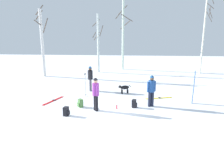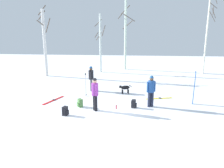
{
  "view_description": "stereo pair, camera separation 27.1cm",
  "coord_description": "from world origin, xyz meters",
  "px_view_note": "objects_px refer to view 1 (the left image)",
  "views": [
    {
      "loc": [
        0.82,
        -9.5,
        3.79
      ],
      "look_at": [
        -0.21,
        2.22,
        1.0
      ],
      "focal_mm": 33.21,
      "sensor_mm": 36.0,
      "label": 1
    },
    {
      "loc": [
        1.09,
        -9.48,
        3.79
      ],
      "look_at": [
        -0.21,
        2.22,
        1.0
      ],
      "focal_mm": 33.21,
      "sensor_mm": 36.0,
      "label": 2
    }
  ],
  "objects_px": {
    "person_0": "(90,77)",
    "birch_tree_3": "(204,33)",
    "birch_tree_0": "(42,42)",
    "ski_poles_0": "(85,84)",
    "birch_tree_2": "(123,34)",
    "water_bottle_0": "(117,107)",
    "backpack_2": "(66,111)",
    "birch_tree_1": "(98,43)",
    "ski_pair_lying_0": "(53,101)",
    "ski_pair_planted_0": "(194,87)",
    "ski_pair_lying_1": "(159,98)",
    "person_1": "(96,92)",
    "backpack_0": "(134,104)",
    "backpack_1": "(80,103)",
    "dog": "(124,88)",
    "person_2": "(151,89)"
  },
  "relations": [
    {
      "from": "person_0",
      "to": "birch_tree_3",
      "type": "xyz_separation_m",
      "value": [
        9.8,
        7.57,
        2.98
      ]
    },
    {
      "from": "birch_tree_0",
      "to": "ski_poles_0",
      "type": "bearing_deg",
      "value": -49.52
    },
    {
      "from": "person_0",
      "to": "ski_poles_0",
      "type": "distance_m",
      "value": 1.32
    },
    {
      "from": "ski_poles_0",
      "to": "birch_tree_2",
      "type": "relative_size",
      "value": 0.2
    },
    {
      "from": "water_bottle_0",
      "to": "birch_tree_0",
      "type": "height_order",
      "value": "birch_tree_0"
    },
    {
      "from": "backpack_2",
      "to": "birch_tree_1",
      "type": "height_order",
      "value": "birch_tree_1"
    },
    {
      "from": "person_0",
      "to": "ski_pair_lying_0",
      "type": "relative_size",
      "value": 0.95
    },
    {
      "from": "ski_pair_planted_0",
      "to": "ski_pair_lying_1",
      "type": "xyz_separation_m",
      "value": [
        -1.79,
        0.76,
        -0.92
      ]
    },
    {
      "from": "birch_tree_0",
      "to": "person_1",
      "type": "bearing_deg",
      "value": -53.81
    },
    {
      "from": "ski_pair_lying_0",
      "to": "birch_tree_3",
      "type": "distance_m",
      "value": 15.79
    },
    {
      "from": "backpack_0",
      "to": "ski_pair_planted_0",
      "type": "bearing_deg",
      "value": 17.55
    },
    {
      "from": "ski_pair_planted_0",
      "to": "backpack_2",
      "type": "relative_size",
      "value": 4.26
    },
    {
      "from": "person_1",
      "to": "backpack_2",
      "type": "height_order",
      "value": "person_1"
    },
    {
      "from": "backpack_2",
      "to": "person_0",
      "type": "bearing_deg",
      "value": 86.2
    },
    {
      "from": "person_1",
      "to": "backpack_1",
      "type": "relative_size",
      "value": 3.9
    },
    {
      "from": "backpack_1",
      "to": "person_1",
      "type": "bearing_deg",
      "value": -25.84
    },
    {
      "from": "water_bottle_0",
      "to": "birch_tree_2",
      "type": "relative_size",
      "value": 0.03
    },
    {
      "from": "birch_tree_3",
      "to": "ski_pair_lying_1",
      "type": "bearing_deg",
      "value": -120.57
    },
    {
      "from": "birch_tree_1",
      "to": "backpack_0",
      "type": "bearing_deg",
      "value": -71.56
    },
    {
      "from": "ski_pair_lying_1",
      "to": "birch_tree_2",
      "type": "xyz_separation_m",
      "value": [
        -2.65,
        10.97,
        3.91
      ]
    },
    {
      "from": "ski_pair_planted_0",
      "to": "ski_pair_lying_1",
      "type": "bearing_deg",
      "value": 156.99
    },
    {
      "from": "birch_tree_1",
      "to": "ski_poles_0",
      "type": "bearing_deg",
      "value": -86.73
    },
    {
      "from": "dog",
      "to": "ski_pair_lying_1",
      "type": "distance_m",
      "value": 2.37
    },
    {
      "from": "person_2",
      "to": "backpack_0",
      "type": "distance_m",
      "value": 1.21
    },
    {
      "from": "ski_pair_lying_1",
      "to": "birch_tree_1",
      "type": "distance_m",
      "value": 10.65
    },
    {
      "from": "person_0",
      "to": "ski_pair_planted_0",
      "type": "height_order",
      "value": "ski_pair_planted_0"
    },
    {
      "from": "backpack_2",
      "to": "birch_tree_3",
      "type": "relative_size",
      "value": 0.06
    },
    {
      "from": "ski_pair_lying_0",
      "to": "backpack_1",
      "type": "height_order",
      "value": "backpack_1"
    },
    {
      "from": "ski_pair_lying_0",
      "to": "birch_tree_3",
      "type": "bearing_deg",
      "value": 40.83
    },
    {
      "from": "birch_tree_0",
      "to": "birch_tree_1",
      "type": "distance_m",
      "value": 5.43
    },
    {
      "from": "person_1",
      "to": "ski_poles_0",
      "type": "distance_m",
      "value": 2.73
    },
    {
      "from": "person_2",
      "to": "backpack_0",
      "type": "xyz_separation_m",
      "value": [
        -0.89,
        -0.27,
        -0.77
      ]
    },
    {
      "from": "person_0",
      "to": "person_1",
      "type": "relative_size",
      "value": 1.0
    },
    {
      "from": "dog",
      "to": "birch_tree_2",
      "type": "distance_m",
      "value": 10.68
    },
    {
      "from": "ski_pair_lying_1",
      "to": "birch_tree_0",
      "type": "height_order",
      "value": "birch_tree_0"
    },
    {
      "from": "water_bottle_0",
      "to": "birch_tree_2",
      "type": "distance_m",
      "value": 13.62
    },
    {
      "from": "dog",
      "to": "ski_pair_lying_0",
      "type": "relative_size",
      "value": 0.48
    },
    {
      "from": "person_0",
      "to": "birch_tree_0",
      "type": "distance_m",
      "value": 7.53
    },
    {
      "from": "backpack_0",
      "to": "birch_tree_0",
      "type": "relative_size",
      "value": 0.07
    },
    {
      "from": "dog",
      "to": "ski_pair_planted_0",
      "type": "distance_m",
      "value": 4.32
    },
    {
      "from": "person_0",
      "to": "birch_tree_0",
      "type": "relative_size",
      "value": 0.27
    },
    {
      "from": "person_1",
      "to": "birch_tree_0",
      "type": "xyz_separation_m",
      "value": [
        -6.33,
        8.65,
        2.23
      ]
    },
    {
      "from": "birch_tree_0",
      "to": "birch_tree_3",
      "type": "bearing_deg",
      "value": 10.21
    },
    {
      "from": "birch_tree_0",
      "to": "backpack_0",
      "type": "bearing_deg",
      "value": -44.02
    },
    {
      "from": "ski_pair_lying_1",
      "to": "birch_tree_3",
      "type": "distance_m",
      "value": 11.1
    },
    {
      "from": "person_1",
      "to": "birch_tree_3",
      "type": "bearing_deg",
      "value": 52.31
    },
    {
      "from": "dog",
      "to": "ski_pair_planted_0",
      "type": "bearing_deg",
      "value": -22.72
    },
    {
      "from": "person_1",
      "to": "water_bottle_0",
      "type": "height_order",
      "value": "person_1"
    },
    {
      "from": "ski_pair_lying_0",
      "to": "water_bottle_0",
      "type": "xyz_separation_m",
      "value": [
        3.83,
        -1.05,
        0.1
      ]
    },
    {
      "from": "ski_poles_0",
      "to": "water_bottle_0",
      "type": "bearing_deg",
      "value": -45.5
    }
  ]
}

